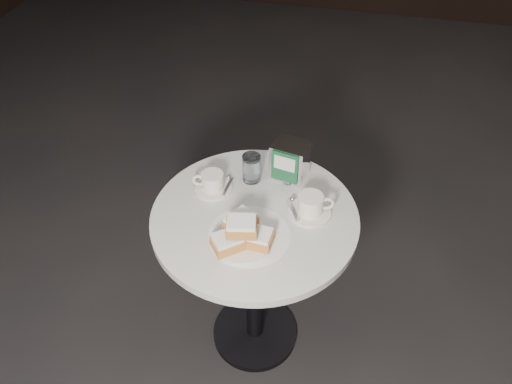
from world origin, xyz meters
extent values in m
plane|color=black|center=(0.00, 0.00, 0.00)|extent=(7.00, 7.00, 0.00)
cylinder|color=black|center=(0.00, 0.00, 0.01)|extent=(0.36, 0.36, 0.03)
cylinder|color=black|center=(0.00, 0.00, 0.36)|extent=(0.07, 0.07, 0.70)
cylinder|color=silver|center=(0.00, 0.00, 0.73)|extent=(0.70, 0.70, 0.03)
cylinder|color=white|center=(0.01, -0.10, 0.75)|extent=(0.35, 0.35, 0.00)
cylinder|color=silver|center=(-0.01, -0.13, 0.75)|extent=(0.24, 0.24, 0.01)
cube|color=#CB863E|center=(-0.05, -0.17, 0.78)|extent=(0.12, 0.12, 0.03)
cube|color=white|center=(-0.05, -0.17, 0.80)|extent=(0.11, 0.11, 0.01)
cube|color=#CC803E|center=(0.04, -0.13, 0.78)|extent=(0.10, 0.08, 0.03)
cube|color=white|center=(0.04, -0.13, 0.80)|extent=(0.09, 0.07, 0.01)
cube|color=#C67C3C|center=(-0.02, -0.11, 0.81)|extent=(0.11, 0.12, 0.03)
cube|color=white|center=(-0.02, -0.11, 0.83)|extent=(0.10, 0.11, 0.01)
cube|color=#C6843D|center=(-0.01, -0.15, 0.83)|extent=(0.11, 0.09, 0.03)
cube|color=white|center=(-0.01, -0.15, 0.86)|extent=(0.10, 0.08, 0.01)
cylinder|color=silver|center=(-0.17, 0.09, 0.75)|extent=(0.15, 0.15, 0.01)
cylinder|color=white|center=(-0.17, 0.09, 0.78)|extent=(0.09, 0.09, 0.06)
cylinder|color=#987453|center=(-0.17, 0.09, 0.81)|extent=(0.08, 0.08, 0.00)
torus|color=silver|center=(-0.22, 0.08, 0.78)|extent=(0.05, 0.02, 0.05)
cube|color=#B3B3B8|center=(-0.12, 0.10, 0.76)|extent=(0.02, 0.09, 0.00)
sphere|color=silver|center=(-0.13, 0.14, 0.76)|extent=(0.02, 0.02, 0.02)
cylinder|color=silver|center=(0.18, 0.05, 0.75)|extent=(0.18, 0.18, 0.01)
cylinder|color=white|center=(0.18, 0.05, 0.79)|extent=(0.10, 0.10, 0.07)
cylinder|color=#805F45|center=(0.18, 0.05, 0.81)|extent=(0.09, 0.09, 0.00)
torus|color=beige|center=(0.23, 0.06, 0.79)|extent=(0.05, 0.02, 0.05)
cube|color=silver|center=(0.12, 0.04, 0.76)|extent=(0.06, 0.09, 0.00)
sphere|color=#B6B5BA|center=(0.11, 0.09, 0.76)|extent=(0.02, 0.02, 0.02)
cylinder|color=white|center=(-0.05, 0.17, 0.80)|extent=(0.07, 0.07, 0.11)
cylinder|color=white|center=(-0.05, 0.17, 0.79)|extent=(0.06, 0.06, 0.09)
cylinder|color=silver|center=(0.08, 0.20, 0.80)|extent=(0.09, 0.09, 0.12)
cylinder|color=silver|center=(0.08, 0.20, 0.80)|extent=(0.08, 0.08, 0.10)
cube|color=silver|center=(0.08, 0.22, 0.82)|extent=(0.14, 0.12, 0.14)
cube|color=#175230|center=(0.07, 0.17, 0.82)|extent=(0.10, 0.02, 0.12)
cube|color=silver|center=(0.07, 0.17, 0.84)|extent=(0.08, 0.02, 0.06)
camera|label=1|loc=(0.27, -1.14, 1.94)|focal=35.00mm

